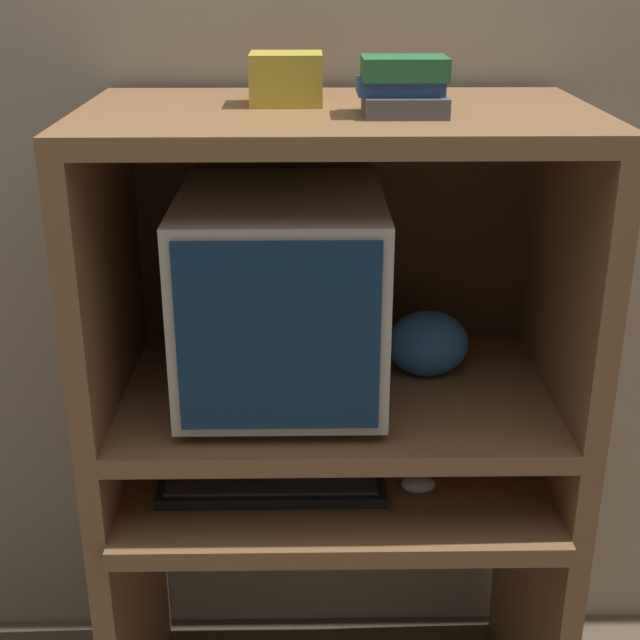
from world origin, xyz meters
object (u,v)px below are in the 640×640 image
at_px(storage_box, 286,79).
at_px(keyboard, 272,484).
at_px(crt_monitor, 282,294).
at_px(mouse, 418,484).
at_px(snack_bag, 428,344).
at_px(book_stack, 403,87).

bearing_deg(storage_box, keyboard, -104.21).
relative_size(crt_monitor, mouse, 6.71).
bearing_deg(snack_bag, mouse, -100.23).
distance_m(mouse, snack_bag, 0.27).
bearing_deg(crt_monitor, snack_bag, 14.05).
bearing_deg(crt_monitor, mouse, -19.58).
xyz_separation_m(book_stack, storage_box, (-0.19, 0.11, -0.00)).
xyz_separation_m(keyboard, storage_box, (0.03, 0.14, 0.73)).
relative_size(keyboard, storage_box, 3.44).
bearing_deg(mouse, book_stack, 147.06).
distance_m(book_stack, storage_box, 0.22).
height_order(snack_bag, storage_box, storage_box).
bearing_deg(keyboard, storage_box, 75.79).
distance_m(crt_monitor, book_stack, 0.43).
distance_m(keyboard, book_stack, 0.76).
distance_m(crt_monitor, snack_bag, 0.32).
distance_m(snack_bag, storage_box, 0.58).
bearing_deg(snack_bag, storage_box, -176.64).
relative_size(book_stack, storage_box, 1.15).
distance_m(crt_monitor, keyboard, 0.36).
bearing_deg(book_stack, crt_monitor, 164.17).
relative_size(crt_monitor, snack_bag, 2.74).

